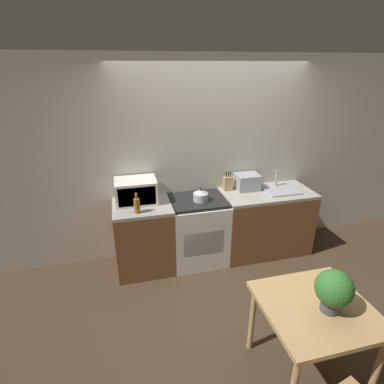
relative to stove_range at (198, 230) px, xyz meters
The scene contains 13 objects.
ground_plane 0.90m from the stove_range, 70.71° to the right, with size 16.00×16.00×0.00m, color #3D2D1E.
wall_back 0.95m from the stove_range, 53.14° to the left, with size 10.00×0.06×2.60m.
counter_left_run 0.71m from the stove_range, behind, with size 0.70×0.62×0.90m.
counter_right_run 0.96m from the stove_range, ahead, with size 1.21×0.62×0.90m.
stove_range is the anchor object (origin of this frame).
kettle 0.53m from the stove_range, 67.22° to the right, with size 0.19×0.19×0.17m.
microwave 0.97m from the stove_range, behind, with size 0.50×0.36×0.29m.
bottle 0.96m from the stove_range, 165.94° to the right, with size 0.07×0.07×0.24m.
knife_block 0.74m from the stove_range, 22.63° to the left, with size 0.12×0.08×0.26m.
toaster_oven 0.93m from the stove_range, 12.40° to the left, with size 0.31×0.26×0.21m.
sink_basin 1.24m from the stove_range, ahead, with size 0.44×0.39×0.24m.
dining_table 1.88m from the stove_range, 75.34° to the right, with size 0.84×0.79×0.74m.
potted_plant 2.01m from the stove_range, 74.04° to the right, with size 0.28×0.28×0.35m.
Camera 1 is at (-1.16, -2.57, 2.48)m, focal length 28.00 mm.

